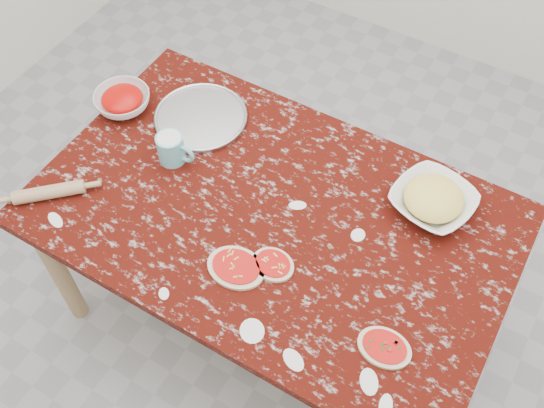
{
  "coord_description": "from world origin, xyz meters",
  "views": [
    {
      "loc": [
        0.62,
        -1.05,
        2.48
      ],
      "look_at": [
        0.0,
        0.0,
        0.8
      ],
      "focal_mm": 41.35,
      "sensor_mm": 36.0,
      "label": 1
    }
  ],
  "objects_px": {
    "pizza_tray": "(201,118)",
    "flour_mug": "(172,148)",
    "cheese_bowl": "(433,202)",
    "sauce_bowl": "(123,101)",
    "rolling_pin": "(49,192)",
    "worktable": "(272,226)"
  },
  "relations": [
    {
      "from": "pizza_tray",
      "to": "flour_mug",
      "type": "bearing_deg",
      "value": -82.5
    },
    {
      "from": "pizza_tray",
      "to": "cheese_bowl",
      "type": "relative_size",
      "value": 1.28
    },
    {
      "from": "sauce_bowl",
      "to": "cheese_bowl",
      "type": "distance_m",
      "value": 1.2
    },
    {
      "from": "rolling_pin",
      "to": "sauce_bowl",
      "type": "bearing_deg",
      "value": 96.02
    },
    {
      "from": "pizza_tray",
      "to": "rolling_pin",
      "type": "relative_size",
      "value": 1.43
    },
    {
      "from": "pizza_tray",
      "to": "sauce_bowl",
      "type": "bearing_deg",
      "value": -161.05
    },
    {
      "from": "cheese_bowl",
      "to": "pizza_tray",
      "type": "bearing_deg",
      "value": -176.44
    },
    {
      "from": "worktable",
      "to": "sauce_bowl",
      "type": "height_order",
      "value": "sauce_bowl"
    },
    {
      "from": "flour_mug",
      "to": "worktable",
      "type": "bearing_deg",
      "value": -3.2
    },
    {
      "from": "sauce_bowl",
      "to": "rolling_pin",
      "type": "relative_size",
      "value": 0.88
    },
    {
      "from": "sauce_bowl",
      "to": "flour_mug",
      "type": "bearing_deg",
      "value": -19.89
    },
    {
      "from": "rolling_pin",
      "to": "pizza_tray",
      "type": "bearing_deg",
      "value": 67.04
    },
    {
      "from": "cheese_bowl",
      "to": "rolling_pin",
      "type": "xyz_separation_m",
      "value": [
        -1.14,
        -0.62,
        -0.01
      ]
    },
    {
      "from": "flour_mug",
      "to": "rolling_pin",
      "type": "bearing_deg",
      "value": -127.28
    },
    {
      "from": "sauce_bowl",
      "to": "flour_mug",
      "type": "relative_size",
      "value": 1.47
    },
    {
      "from": "worktable",
      "to": "rolling_pin",
      "type": "height_order",
      "value": "rolling_pin"
    },
    {
      "from": "pizza_tray",
      "to": "rolling_pin",
      "type": "height_order",
      "value": "rolling_pin"
    },
    {
      "from": "worktable",
      "to": "sauce_bowl",
      "type": "bearing_deg",
      "value": 169.43
    },
    {
      "from": "flour_mug",
      "to": "rolling_pin",
      "type": "height_order",
      "value": "flour_mug"
    },
    {
      "from": "cheese_bowl",
      "to": "worktable",
      "type": "bearing_deg",
      "value": -147.09
    },
    {
      "from": "pizza_tray",
      "to": "worktable",
      "type": "bearing_deg",
      "value": -27.69
    },
    {
      "from": "flour_mug",
      "to": "pizza_tray",
      "type": "bearing_deg",
      "value": 97.5
    }
  ]
}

